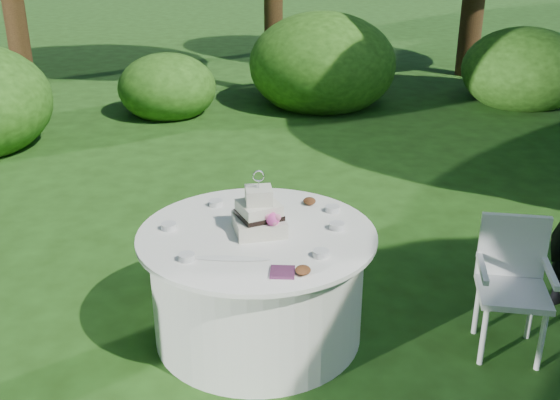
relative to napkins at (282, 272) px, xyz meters
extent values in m
plane|color=#1A380F|center=(-0.19, 0.54, -0.78)|extent=(80.00, 80.00, 0.00)
cube|color=#4D2141|center=(0.00, 0.00, 0.00)|extent=(0.14, 0.14, 0.02)
ellipsoid|color=white|center=(-0.31, 0.16, 0.00)|extent=(0.48, 0.07, 0.01)
cylinder|color=silver|center=(-0.19, 0.54, -0.41)|extent=(1.40, 1.40, 0.74)
cylinder|color=white|center=(-0.19, 0.54, -0.02)|extent=(1.56, 1.56, 0.03)
cube|color=beige|center=(-0.18, 0.55, 0.04)|extent=(0.39, 0.39, 0.10)
cube|color=silver|center=(-0.18, 0.55, 0.14)|extent=(0.33, 0.33, 0.10)
cube|color=white|center=(-0.18, 0.55, 0.24)|extent=(0.19, 0.19, 0.10)
cube|color=black|center=(-0.18, 0.55, 0.11)|extent=(0.34, 0.34, 0.03)
sphere|color=#F648B4|center=(-0.08, 0.44, 0.13)|extent=(0.08, 0.08, 0.08)
cylinder|color=silver|center=(-0.18, 0.55, 0.32)|extent=(0.01, 0.01, 0.05)
torus|color=white|center=(-0.18, 0.55, 0.38)|extent=(0.08, 0.02, 0.08)
cube|color=white|center=(1.45, 0.42, -0.34)|extent=(0.48, 0.48, 0.04)
cube|color=white|center=(1.48, 0.61, -0.10)|extent=(0.44, 0.09, 0.43)
cylinder|color=white|center=(1.26, 0.26, -0.57)|extent=(0.04, 0.04, 0.42)
cylinder|color=white|center=(1.61, 0.22, -0.57)|extent=(0.04, 0.04, 0.42)
cylinder|color=silver|center=(1.30, 0.61, -0.57)|extent=(0.04, 0.04, 0.42)
cylinder|color=silver|center=(1.65, 0.57, -0.57)|extent=(0.04, 0.04, 0.42)
cube|color=white|center=(1.25, 0.44, -0.18)|extent=(0.08, 0.39, 0.04)
cube|color=white|center=(1.66, 0.40, -0.18)|extent=(0.08, 0.39, 0.04)
cylinder|color=silver|center=(-0.58, 0.13, 0.01)|extent=(0.10, 0.10, 0.04)
cylinder|color=silver|center=(0.22, 0.22, 0.01)|extent=(0.10, 0.10, 0.04)
cylinder|color=silver|center=(-0.52, 0.96, 0.01)|extent=(0.10, 0.10, 0.04)
cylinder|color=silver|center=(-0.77, 0.55, 0.01)|extent=(0.10, 0.10, 0.04)
cylinder|color=silver|center=(0.33, 0.62, 0.01)|extent=(0.10, 0.10, 0.04)
cylinder|color=silver|center=(0.30, 0.90, 0.01)|extent=(0.10, 0.10, 0.04)
ellipsoid|color=#562D16|center=(0.12, 0.00, 0.02)|extent=(0.09, 0.09, 0.05)
ellipsoid|color=#562D16|center=(0.14, 1.02, 0.02)|extent=(0.09, 0.09, 0.05)
camera|label=1|loc=(0.16, -3.28, 1.83)|focal=42.00mm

